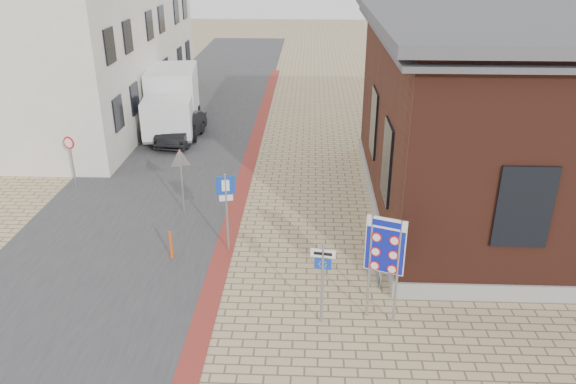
% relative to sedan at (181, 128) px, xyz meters
% --- Properties ---
extents(ground, '(120.00, 120.00, 0.00)m').
position_rel_sedan_xyz_m(ground, '(5.53, -13.73, -0.66)').
color(ground, tan).
rests_on(ground, ground).
extents(road_strip, '(7.00, 60.00, 0.02)m').
position_rel_sedan_xyz_m(road_strip, '(0.03, 1.27, -0.65)').
color(road_strip, '#38383A').
rests_on(road_strip, ground).
extents(curb_strip, '(0.60, 40.00, 0.02)m').
position_rel_sedan_xyz_m(curb_strip, '(3.53, -3.73, -0.64)').
color(curb_strip, maroon).
rests_on(curb_strip, ground).
extents(brick_building, '(13.00, 13.00, 6.80)m').
position_rel_sedan_xyz_m(brick_building, '(14.53, -6.74, 2.83)').
color(brick_building, gray).
rests_on(brick_building, ground).
extents(townhouse_near, '(7.40, 6.40, 8.30)m').
position_rel_sedan_xyz_m(townhouse_near, '(-5.46, -1.73, 3.51)').
color(townhouse_near, beige).
rests_on(townhouse_near, ground).
extents(townhouse_mid, '(7.40, 6.40, 9.10)m').
position_rel_sedan_xyz_m(townhouse_mid, '(-5.46, 4.27, 3.91)').
color(townhouse_mid, beige).
rests_on(townhouse_mid, ground).
extents(townhouse_far, '(7.40, 6.40, 8.30)m').
position_rel_sedan_xyz_m(townhouse_far, '(-5.46, 10.27, 3.51)').
color(townhouse_far, beige).
rests_on(townhouse_far, ground).
extents(bike_rack, '(0.08, 1.80, 0.60)m').
position_rel_sedan_xyz_m(bike_rack, '(8.18, -11.53, -0.40)').
color(bike_rack, slate).
rests_on(bike_rack, ground).
extents(sedan, '(1.80, 4.12, 1.32)m').
position_rel_sedan_xyz_m(sedan, '(0.00, 0.00, 0.00)').
color(sedan, black).
rests_on(sedan, ground).
extents(box_truck, '(3.05, 6.04, 3.03)m').
position_rel_sedan_xyz_m(box_truck, '(-0.76, 1.58, 0.91)').
color(box_truck, slate).
rests_on(box_truck, ground).
extents(border_sign, '(0.94, 0.39, 2.89)m').
position_rel_sedan_xyz_m(border_sign, '(8.03, -13.66, 1.42)').
color(border_sign, gray).
rests_on(border_sign, ground).
extents(essen_sign, '(0.61, 0.13, 2.25)m').
position_rel_sedan_xyz_m(essen_sign, '(6.53, -13.87, 0.82)').
color(essen_sign, gray).
rests_on(essen_sign, ground).
extents(parking_sign, '(0.56, 0.16, 2.57)m').
position_rel_sedan_xyz_m(parking_sign, '(3.68, -10.35, 1.10)').
color(parking_sign, gray).
rests_on(parking_sign, ground).
extents(yield_sign, '(0.81, 0.30, 2.34)m').
position_rel_sedan_xyz_m(yield_sign, '(1.73, -7.73, 1.12)').
color(yield_sign, gray).
rests_on(yield_sign, ground).
extents(speed_sign, '(0.48, 0.19, 2.10)m').
position_rel_sedan_xyz_m(speed_sign, '(-2.97, -5.73, 0.73)').
color(speed_sign, gray).
rests_on(speed_sign, ground).
extents(bollard, '(0.09, 0.09, 0.92)m').
position_rel_sedan_xyz_m(bollard, '(2.03, -10.93, -0.20)').
color(bollard, '#F9510D').
rests_on(bollard, ground).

